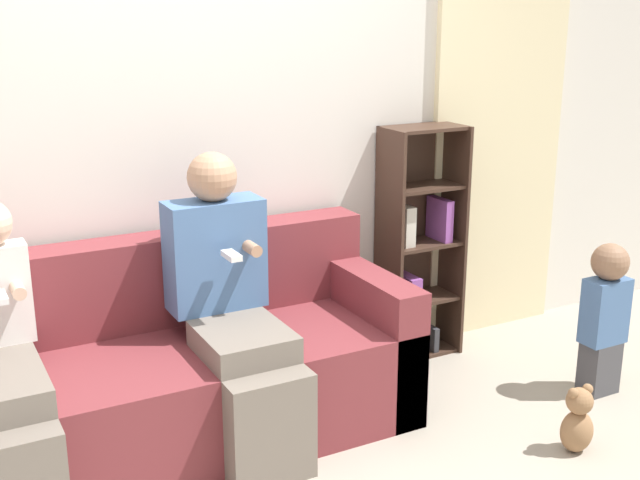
# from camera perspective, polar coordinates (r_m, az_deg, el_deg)

# --- Properties ---
(ground_plane) EXTENTS (14.00, 14.00, 0.00)m
(ground_plane) POSITION_cam_1_polar(r_m,az_deg,el_deg) (3.39, -3.03, -16.62)
(ground_plane) COLOR #9E9384
(back_wall) EXTENTS (10.00, 0.06, 2.55)m
(back_wall) POSITION_cam_1_polar(r_m,az_deg,el_deg) (3.77, -9.46, 7.40)
(back_wall) COLOR silver
(back_wall) RESTS_ON ground_plane
(curtain_panel) EXTENTS (0.88, 0.04, 2.30)m
(curtain_panel) POSITION_cam_1_polar(r_m,az_deg,el_deg) (4.64, 12.58, 7.32)
(curtain_panel) COLOR beige
(curtain_panel) RESTS_ON ground_plane
(couch) EXTENTS (2.04, 0.81, 0.86)m
(couch) POSITION_cam_1_polar(r_m,az_deg,el_deg) (3.58, -10.16, -9.40)
(couch) COLOR maroon
(couch) RESTS_ON ground_plane
(adult_seated) EXTENTS (0.42, 0.72, 1.26)m
(adult_seated) POSITION_cam_1_polar(r_m,az_deg,el_deg) (3.40, -6.26, -4.27)
(adult_seated) COLOR #70665B
(adult_seated) RESTS_ON ground_plane
(child_seated) EXTENTS (0.26, 0.74, 1.14)m
(child_seated) POSITION_cam_1_polar(r_m,az_deg,el_deg) (3.20, -21.20, -7.99)
(child_seated) COLOR #70665B
(child_seated) RESTS_ON ground_plane
(toddler_standing) EXTENTS (0.21, 0.18, 0.77)m
(toddler_standing) POSITION_cam_1_polar(r_m,az_deg,el_deg) (4.13, 19.59, -4.94)
(toddler_standing) COLOR #47474C
(toddler_standing) RESTS_ON ground_plane
(bookshelf) EXTENTS (0.43, 0.26, 1.25)m
(bookshelf) POSITION_cam_1_polar(r_m,az_deg,el_deg) (4.34, 6.92, -0.29)
(bookshelf) COLOR #3D281E
(bookshelf) RESTS_ON ground_plane
(teddy_bear) EXTENTS (0.15, 0.12, 0.31)m
(teddy_bear) POSITION_cam_1_polar(r_m,az_deg,el_deg) (3.67, 17.85, -12.15)
(teddy_bear) COLOR #936B47
(teddy_bear) RESTS_ON ground_plane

